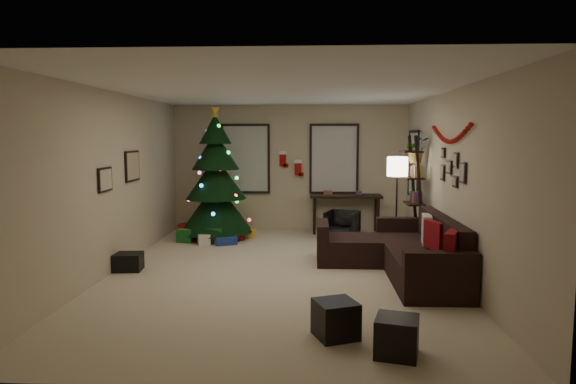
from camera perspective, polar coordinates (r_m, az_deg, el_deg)
The scene contains 29 objects.
floor at distance 7.63m, azimuth -0.98°, elevation -9.11°, with size 7.00×7.00×0.00m, color beige.
ceiling at distance 7.39m, azimuth -1.02°, elevation 11.52°, with size 7.00×7.00×0.00m, color white.
wall_back at distance 10.88m, azimuth 0.20°, elevation 2.72°, with size 5.00×5.00×0.00m, color #C5B596.
wall_front at distance 3.93m, azimuth -4.30°, elevation -3.63°, with size 5.00×5.00×0.00m, color #C5B596.
wall_left at distance 7.95m, azimuth -19.28°, elevation 1.06°, with size 7.00×7.00×0.00m, color #C5B596.
wall_right at distance 7.65m, azimuth 18.04°, elevation 0.90°, with size 7.00×7.00×0.00m, color #C5B596.
window_back_left at distance 10.92m, azimuth -4.81°, elevation 3.76°, with size 1.05×0.06×1.50m.
window_back_right at distance 10.84m, azimuth 5.23°, elevation 3.74°, with size 1.05×0.06×1.50m.
window_right_wall at distance 10.11m, azimuth 14.11°, elevation 3.11°, with size 0.06×0.90×1.30m.
christmas_tree at distance 10.11m, azimuth -8.15°, elevation 1.03°, with size 1.44×1.44×2.69m.
presents at distance 9.95m, azimuth -8.32°, elevation -4.86°, with size 1.50×1.01×0.30m.
sofa at distance 7.78m, azimuth 12.80°, elevation -6.80°, with size 1.91×2.77×0.87m.
pillow_red_a at distance 6.58m, azimuth 18.02°, elevation -6.18°, with size 0.12×0.45×0.45m, color maroon.
pillow_red_b at distance 7.41m, azimuth 16.25°, elevation -4.76°, with size 0.11×0.40×0.40m, color maroon.
pillow_cream at distance 7.88m, azimuth 15.41°, elevation -4.14°, with size 0.13×0.45×0.45m, color #C1B59D.
ottoman_near at distance 5.28m, azimuth 5.41°, elevation -14.12°, with size 0.39×0.39×0.37m, color black.
ottoman_far at distance 4.96m, azimuth 12.20°, elevation -15.68°, with size 0.38×0.38×0.36m, color black.
desk at distance 10.67m, azimuth 6.55°, elevation -0.81°, with size 1.50×0.54×0.81m.
desk_chair at distance 10.08m, azimuth 6.14°, elevation -3.69°, with size 0.56×0.52×0.57m, color black.
bookshelf at distance 9.12m, azimuth 14.23°, elevation -0.42°, with size 0.30×0.60×2.05m.
potted_plant at distance 9.08m, azimuth 14.35°, elevation 5.02°, with size 0.53×0.45×0.58m, color #4C4C4C.
floor_lamp at distance 8.88m, azimuth 12.26°, elevation 2.13°, with size 0.36×0.36×1.68m.
art_map at distance 8.69m, azimuth -17.21°, elevation 2.82°, with size 0.04×0.60×0.50m.
art_abstract at distance 7.66m, azimuth -20.01°, elevation 1.33°, with size 0.04×0.45×0.35m.
gallery at distance 7.56m, azimuth 18.10°, elevation 2.53°, with size 0.03×1.25×0.54m.
garland at distance 7.62m, azimuth 17.84°, elevation 6.33°, with size 0.08×1.90×0.30m, color #A5140C, non-canonical shape.
stocking_left at distance 10.85m, azimuth -0.56°, elevation 3.80°, with size 0.20×0.05×0.36m.
stocking_right at distance 10.78m, azimuth 1.18°, elevation 2.80°, with size 0.20×0.05×0.36m.
storage_bin at distance 8.12m, azimuth -18.05°, elevation -7.52°, with size 0.53×0.35×0.26m, color black.
Camera 1 is at (0.48, -7.35, 2.03)m, focal length 31.43 mm.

